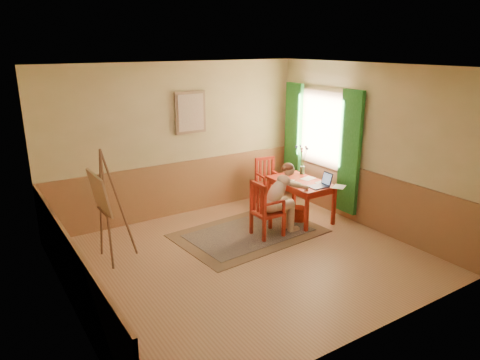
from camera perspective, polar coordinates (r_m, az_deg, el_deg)
room at (r=6.27m, az=0.80°, el=1.44°), size 5.04×4.54×2.84m
wainscot at (r=7.19m, az=-2.74°, el=-4.02°), size 5.00×4.50×1.00m
window at (r=8.58m, az=10.27°, el=5.11°), size 0.12×2.01×2.20m
wall_portrait at (r=8.16m, az=-6.37°, el=8.62°), size 0.60×0.05×0.76m
rug at (r=7.60m, az=1.17°, el=-6.82°), size 2.52×1.79×0.02m
table at (r=8.10m, az=7.79°, el=-0.72°), size 0.73×1.21×0.72m
chair_left at (r=7.32m, az=3.26°, el=-3.81°), size 0.45×0.43×0.96m
chair_back at (r=8.82m, az=3.56°, el=-0.21°), size 0.48×0.50×0.94m
figure at (r=7.41m, az=5.20°, el=-2.04°), size 0.89×0.39×1.21m
laptop at (r=7.80m, az=10.39°, el=-0.49°), size 0.40×0.25×0.24m
papers at (r=8.03m, az=9.52°, el=-0.28°), size 0.88×1.02×0.00m
vase at (r=8.45m, az=7.96°, el=2.48°), size 0.20×0.30×0.57m
wastebasket at (r=8.13m, az=7.52°, el=-4.37°), size 0.31×0.31×0.27m
easel at (r=6.60m, az=-17.30°, el=-2.06°), size 0.57×0.75×1.71m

